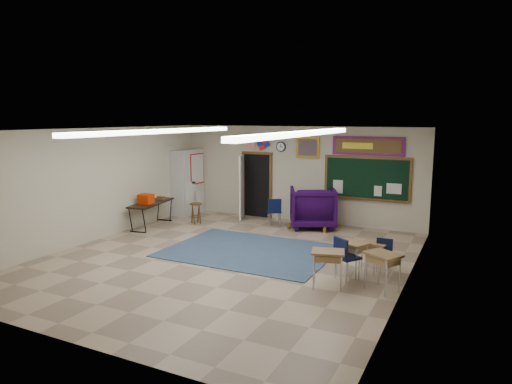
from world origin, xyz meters
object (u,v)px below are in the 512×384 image
at_px(student_desk_front_left, 352,257).
at_px(student_desk_front_right, 374,255).
at_px(wingback_armchair, 313,207).
at_px(folding_table, 151,213).
at_px(wooden_stool, 196,213).

xyz_separation_m(student_desk_front_left, student_desk_front_right, (0.36, 0.53, -0.05)).
height_order(wingback_armchair, folding_table, wingback_armchair).
bearing_deg(folding_table, student_desk_front_left, -23.03).
relative_size(wingback_armchair, wooden_stool, 2.08).
relative_size(student_desk_front_left, folding_table, 0.39).
height_order(student_desk_front_right, folding_table, folding_table).
distance_m(student_desk_front_left, wooden_stool, 6.11).
height_order(wingback_armchair, student_desk_front_left, wingback_armchair).
relative_size(student_desk_front_right, folding_table, 0.33).
xyz_separation_m(wingback_armchair, wooden_stool, (-3.42, -1.14, -0.28)).
xyz_separation_m(wingback_armchair, student_desk_front_left, (2.15, -3.67, -0.20)).
bearing_deg(wingback_armchair, wooden_stool, -5.70).
relative_size(student_desk_front_right, wooden_stool, 0.98).
relative_size(wingback_armchair, folding_table, 0.71).
bearing_deg(wooden_stool, wingback_armchair, 18.44).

